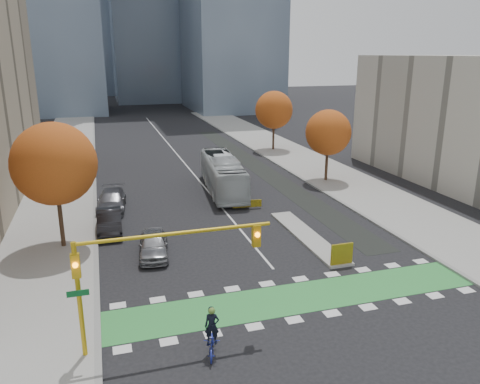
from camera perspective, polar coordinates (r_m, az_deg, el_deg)
ground at (r=23.95m, az=8.51°, el=-14.31°), size 300.00×300.00×0.00m
sidewalk_west at (r=40.54m, az=-22.19°, el=-2.13°), size 7.00×120.00×0.15m
sidewalk_east at (r=46.25m, az=13.17°, el=0.91°), size 7.00×120.00×0.15m
curb_west at (r=40.32m, az=-17.25°, el=-1.73°), size 0.30×120.00×0.16m
curb_east at (r=44.64m, az=9.27°, el=0.57°), size 0.30×120.00×0.16m
bike_crossing at (r=25.12m, az=7.02°, el=-12.66°), size 20.00×3.00×0.01m
centre_line at (r=60.40m, az=-7.82°, el=4.75°), size 0.15×70.00×0.01m
bike_lane_paint at (r=52.66m, az=2.06°, el=3.15°), size 2.50×50.00×0.01m
median_island at (r=32.77m, az=8.18°, el=-5.35°), size 1.60×10.00×0.16m
hazard_board at (r=28.58m, az=12.30°, el=-7.39°), size 1.40×0.12×1.30m
tree_west at (r=31.27m, az=-21.69°, el=3.19°), size 5.20×5.20×8.22m
tree_east_near at (r=46.24m, az=10.70°, el=7.13°), size 4.40×4.40×7.08m
tree_east_far at (r=60.86m, az=4.16°, el=9.95°), size 4.80×4.80×7.65m
traffic_signal_west at (r=19.75m, az=-11.83°, el=-8.31°), size 8.53×0.56×5.20m
cyclist at (r=20.59m, az=-3.41°, el=-17.39°), size 1.15×2.00×2.18m
bus at (r=42.70m, az=-2.11°, el=2.18°), size 3.87×11.79×3.23m
parked_car_a at (r=29.88m, az=-10.50°, el=-6.29°), size 2.29×4.59×1.50m
parked_car_b at (r=34.42m, az=-15.63°, el=-3.48°), size 1.76×4.79×1.57m
parked_car_c at (r=39.18m, az=-15.40°, el=-1.04°), size 2.71×5.51×1.54m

